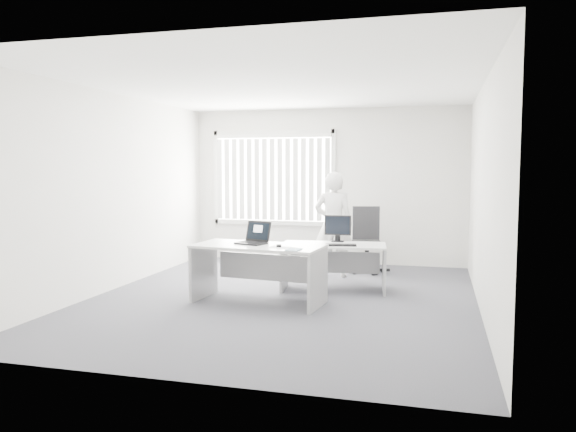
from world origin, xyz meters
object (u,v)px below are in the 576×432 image
(desk_far, at_px, (334,257))
(office_chair, at_px, (367,252))
(person, at_px, (333,224))
(monitor, at_px, (338,229))
(laptop, at_px, (251,233))
(desk_near, at_px, (258,261))

(desk_far, height_order, office_chair, office_chair)
(desk_far, xyz_separation_m, person, (-0.19, 1.01, 0.36))
(person, relative_size, monitor, 4.35)
(office_chair, distance_m, person, 0.87)
(laptop, height_order, monitor, monitor)
(monitor, bearing_deg, desk_far, -93.05)
(laptop, xyz_separation_m, monitor, (0.93, 1.17, -0.04))
(laptop, bearing_deg, person, 87.06)
(desk_far, height_order, person, person)
(desk_near, xyz_separation_m, desk_far, (0.81, 0.95, -0.06))
(desk_near, relative_size, person, 1.02)
(office_chair, xyz_separation_m, laptop, (-1.20, -2.46, 0.56))
(monitor, bearing_deg, desk_near, -124.55)
(desk_far, distance_m, person, 1.09)
(person, distance_m, monitor, 0.77)
(office_chair, height_order, person, person)
(office_chair, bearing_deg, laptop, -128.62)
(desk_far, relative_size, office_chair, 1.40)
(desk_near, height_order, monitor, monitor)
(desk_near, distance_m, laptop, 0.38)
(office_chair, bearing_deg, desk_far, -112.76)
(desk_far, xyz_separation_m, laptop, (-0.92, -0.91, 0.42))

